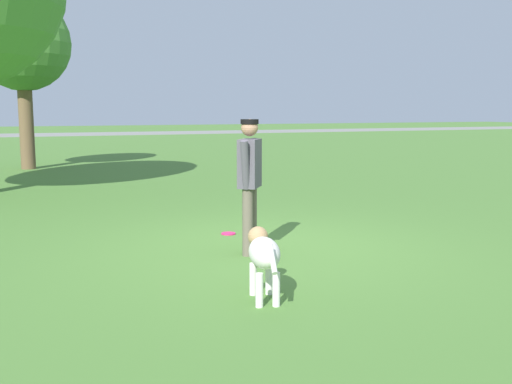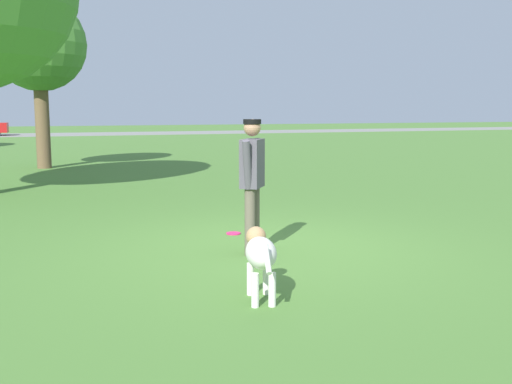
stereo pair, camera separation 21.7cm
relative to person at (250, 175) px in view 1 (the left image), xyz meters
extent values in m
plane|color=#4C7A33|center=(0.29, 0.16, -0.98)|extent=(120.00, 120.00, 0.00)
cube|color=gray|center=(0.29, 37.64, -0.97)|extent=(120.00, 6.00, 0.01)
cylinder|color=#665B4C|center=(0.06, 0.09, -0.56)|extent=(0.18, 0.18, 0.83)
cylinder|color=#665B4C|center=(-0.06, -0.09, -0.56)|extent=(0.18, 0.18, 0.83)
cube|color=#514C56|center=(0.00, 0.00, 0.15)|extent=(0.40, 0.44, 0.59)
cylinder|color=#514C56|center=(0.13, 0.18, 0.15)|extent=(0.19, 0.22, 0.59)
cylinder|color=#514C56|center=(-0.13, -0.18, 0.15)|extent=(0.19, 0.22, 0.59)
sphere|color=#A87A5B|center=(0.00, 0.00, 0.58)|extent=(0.29, 0.29, 0.21)
cylinder|color=black|center=(0.00, 0.00, 0.65)|extent=(0.30, 0.30, 0.06)
ellipsoid|color=silver|center=(-0.55, -1.76, -0.52)|extent=(0.41, 0.63, 0.28)
ellipsoid|color=tan|center=(-0.51, -1.60, -0.57)|extent=(0.23, 0.20, 0.16)
sphere|color=tan|center=(-0.47, -1.40, -0.44)|extent=(0.24, 0.24, 0.20)
cylinder|color=silver|center=(-0.58, -1.56, -0.82)|extent=(0.08, 0.08, 0.32)
cylinder|color=silver|center=(-0.43, -1.60, -0.82)|extent=(0.08, 0.08, 0.32)
cylinder|color=silver|center=(-0.67, -1.92, -0.82)|extent=(0.08, 0.08, 0.32)
cylinder|color=silver|center=(-0.51, -1.95, -0.82)|extent=(0.08, 0.08, 0.32)
cylinder|color=silver|center=(-0.64, -2.15, -0.48)|extent=(0.11, 0.27, 0.23)
cylinder|color=#E52366|center=(0.14, 1.20, -0.97)|extent=(0.21, 0.21, 0.02)
torus|color=#E52366|center=(0.14, 1.20, -0.97)|extent=(0.21, 0.21, 0.02)
cylinder|color=brown|center=(-2.23, 12.38, 0.35)|extent=(0.42, 0.42, 2.65)
sphere|color=#4C8938|center=(-2.23, 12.38, 2.71)|extent=(2.78, 2.78, 2.78)
camera|label=1|loc=(-2.67, -6.74, 0.80)|focal=42.00mm
camera|label=2|loc=(-2.47, -6.82, 0.80)|focal=42.00mm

